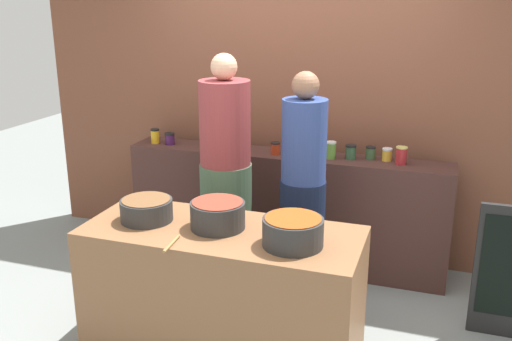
{
  "coord_description": "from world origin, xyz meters",
  "views": [
    {
      "loc": [
        1.21,
        -3.21,
        2.22
      ],
      "look_at": [
        0.0,
        0.35,
        1.05
      ],
      "focal_mm": 39.55,
      "sensor_mm": 36.0,
      "label": 1
    }
  ],
  "objects_px": {
    "preserve_jar_4": "(275,148)",
    "preserve_jar_6": "(331,150)",
    "preserve_jar_7": "(351,152)",
    "preserve_jar_8": "(370,153)",
    "preserve_jar_5": "(312,148)",
    "cooking_pot_left": "(147,210)",
    "cook_with_tongs": "(226,188)",
    "chalkboard_sign": "(511,273)",
    "preserve_jar_10": "(401,156)",
    "preserve_jar_0": "(155,136)",
    "preserve_jar_1": "(170,139)",
    "preserve_jar_2": "(208,139)",
    "wooden_spoon": "(171,244)",
    "cook_in_cap": "(303,202)",
    "preserve_jar_9": "(387,154)",
    "cooking_pot_right": "(293,232)",
    "preserve_jar_3": "(220,142)",
    "cooking_pot_center": "(218,215)"
  },
  "relations": [
    {
      "from": "preserve_jar_7",
      "to": "preserve_jar_8",
      "type": "distance_m",
      "value": 0.16
    },
    {
      "from": "cooking_pot_left",
      "to": "cook_with_tongs",
      "type": "bearing_deg",
      "value": 76.48
    },
    {
      "from": "preserve_jar_1",
      "to": "cooking_pot_left",
      "type": "height_order",
      "value": "preserve_jar_1"
    },
    {
      "from": "cooking_pot_left",
      "to": "cooking_pot_right",
      "type": "relative_size",
      "value": 0.94
    },
    {
      "from": "preserve_jar_3",
      "to": "cook_in_cap",
      "type": "xyz_separation_m",
      "value": [
        0.86,
        -0.56,
        -0.25
      ]
    },
    {
      "from": "preserve_jar_1",
      "to": "preserve_jar_10",
      "type": "bearing_deg",
      "value": 0.71
    },
    {
      "from": "preserve_jar_8",
      "to": "preserve_jar_5",
      "type": "bearing_deg",
      "value": -172.2
    },
    {
      "from": "preserve_jar_7",
      "to": "preserve_jar_6",
      "type": "bearing_deg",
      "value": -166.74
    },
    {
      "from": "preserve_jar_4",
      "to": "chalkboard_sign",
      "type": "height_order",
      "value": "preserve_jar_4"
    },
    {
      "from": "preserve_jar_0",
      "to": "wooden_spoon",
      "type": "distance_m",
      "value": 1.95
    },
    {
      "from": "preserve_jar_0",
      "to": "preserve_jar_8",
      "type": "relative_size",
      "value": 1.25
    },
    {
      "from": "preserve_jar_8",
      "to": "cook_with_tongs",
      "type": "xyz_separation_m",
      "value": [
        -0.99,
        -0.63,
        -0.2
      ]
    },
    {
      "from": "preserve_jar_6",
      "to": "cook_in_cap",
      "type": "relative_size",
      "value": 0.08
    },
    {
      "from": "preserve_jar_2",
      "to": "preserve_jar_6",
      "type": "relative_size",
      "value": 0.85
    },
    {
      "from": "cooking_pot_right",
      "to": "preserve_jar_8",
      "type": "bearing_deg",
      "value": 81.81
    },
    {
      "from": "cooking_pot_center",
      "to": "preserve_jar_6",
      "type": "bearing_deg",
      "value": 72.8
    },
    {
      "from": "preserve_jar_4",
      "to": "cooking_pot_right",
      "type": "relative_size",
      "value": 0.28
    },
    {
      "from": "preserve_jar_9",
      "to": "cook_in_cap",
      "type": "height_order",
      "value": "cook_in_cap"
    },
    {
      "from": "preserve_jar_0",
      "to": "preserve_jar_7",
      "type": "height_order",
      "value": "preserve_jar_0"
    },
    {
      "from": "preserve_jar_4",
      "to": "preserve_jar_7",
      "type": "bearing_deg",
      "value": 4.54
    },
    {
      "from": "preserve_jar_5",
      "to": "cooking_pot_left",
      "type": "xyz_separation_m",
      "value": [
        -0.73,
        -1.4,
        -0.11
      ]
    },
    {
      "from": "preserve_jar_6",
      "to": "preserve_jar_9",
      "type": "relative_size",
      "value": 1.39
    },
    {
      "from": "cooking_pot_left",
      "to": "chalkboard_sign",
      "type": "distance_m",
      "value": 2.42
    },
    {
      "from": "preserve_jar_3",
      "to": "cook_in_cap",
      "type": "relative_size",
      "value": 0.07
    },
    {
      "from": "preserve_jar_3",
      "to": "preserve_jar_6",
      "type": "xyz_separation_m",
      "value": [
        0.94,
        0.01,
        0.01
      ]
    },
    {
      "from": "wooden_spoon",
      "to": "cook_in_cap",
      "type": "relative_size",
      "value": 0.13
    },
    {
      "from": "preserve_jar_4",
      "to": "preserve_jar_9",
      "type": "relative_size",
      "value": 0.98
    },
    {
      "from": "preserve_jar_7",
      "to": "cooking_pot_left",
      "type": "xyz_separation_m",
      "value": [
        -1.04,
        -1.42,
        -0.1
      ]
    },
    {
      "from": "cook_in_cap",
      "to": "chalkboard_sign",
      "type": "height_order",
      "value": "cook_in_cap"
    },
    {
      "from": "preserve_jar_2",
      "to": "cooking_pot_left",
      "type": "bearing_deg",
      "value": -81.99
    },
    {
      "from": "preserve_jar_1",
      "to": "cooking_pot_left",
      "type": "distance_m",
      "value": 1.48
    },
    {
      "from": "cooking_pot_right",
      "to": "wooden_spoon",
      "type": "distance_m",
      "value": 0.69
    },
    {
      "from": "preserve_jar_9",
      "to": "cook_with_tongs",
      "type": "bearing_deg",
      "value": -150.65
    },
    {
      "from": "preserve_jar_5",
      "to": "preserve_jar_9",
      "type": "height_order",
      "value": "preserve_jar_5"
    },
    {
      "from": "preserve_jar_5",
      "to": "cook_in_cap",
      "type": "bearing_deg",
      "value": -82.66
    },
    {
      "from": "cooking_pot_left",
      "to": "preserve_jar_7",
      "type": "bearing_deg",
      "value": 53.73
    },
    {
      "from": "preserve_jar_7",
      "to": "cook_in_cap",
      "type": "distance_m",
      "value": 0.69
    },
    {
      "from": "preserve_jar_7",
      "to": "chalkboard_sign",
      "type": "relative_size",
      "value": 0.12
    },
    {
      "from": "preserve_jar_9",
      "to": "wooden_spoon",
      "type": "xyz_separation_m",
      "value": [
        -1.0,
        -1.76,
        -0.15
      ]
    },
    {
      "from": "preserve_jar_8",
      "to": "cook_in_cap",
      "type": "relative_size",
      "value": 0.06
    },
    {
      "from": "preserve_jar_10",
      "to": "preserve_jar_0",
      "type": "bearing_deg",
      "value": -179.38
    },
    {
      "from": "preserve_jar_6",
      "to": "preserve_jar_1",
      "type": "bearing_deg",
      "value": -179.65
    },
    {
      "from": "preserve_jar_0",
      "to": "preserve_jar_4",
      "type": "xyz_separation_m",
      "value": [
        1.11,
        -0.01,
        -0.01
      ]
    },
    {
      "from": "chalkboard_sign",
      "to": "cook_with_tongs",
      "type": "bearing_deg",
      "value": 178.91
    },
    {
      "from": "preserve_jar_3",
      "to": "cooking_pot_right",
      "type": "xyz_separation_m",
      "value": [
        1.03,
        -1.44,
        -0.09
      ]
    },
    {
      "from": "preserve_jar_8",
      "to": "preserve_jar_9",
      "type": "xyz_separation_m",
      "value": [
        0.13,
        0.0,
        -0.0
      ]
    },
    {
      "from": "preserve_jar_4",
      "to": "preserve_jar_6",
      "type": "height_order",
      "value": "preserve_jar_6"
    },
    {
      "from": "preserve_jar_5",
      "to": "preserve_jar_8",
      "type": "height_order",
      "value": "preserve_jar_5"
    },
    {
      "from": "preserve_jar_5",
      "to": "preserve_jar_7",
      "type": "bearing_deg",
      "value": 2.98
    },
    {
      "from": "preserve_jar_3",
      "to": "preserve_jar_8",
      "type": "xyz_separation_m",
      "value": [
        1.25,
        0.09,
        -0.01
      ]
    }
  ]
}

